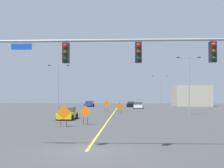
# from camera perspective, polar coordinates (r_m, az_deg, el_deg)

# --- Properties ---
(ground) EXTENTS (173.42, 173.42, 0.00)m
(ground) POSITION_cam_1_polar(r_m,az_deg,el_deg) (15.13, -5.14, -13.23)
(ground) COLOR #444447
(road_centre_stripe) EXTENTS (0.16, 96.34, 0.01)m
(road_centre_stripe) POSITION_cam_1_polar(r_m,az_deg,el_deg) (62.99, 0.95, -4.85)
(road_centre_stripe) COLOR yellow
(road_centre_stripe) RESTS_ON ground
(traffic_signal_assembly) EXTENTS (15.17, 0.44, 6.33)m
(traffic_signal_assembly) POSITION_cam_1_polar(r_m,az_deg,el_deg) (15.03, 12.36, 5.09)
(traffic_signal_assembly) COLOR gray
(traffic_signal_assembly) RESTS_ON ground
(street_lamp_near_right) EXTENTS (3.78, 0.24, 8.34)m
(street_lamp_near_right) POSITION_cam_1_polar(r_m,az_deg,el_deg) (51.63, -10.63, 0.10)
(street_lamp_near_right) COLOR gray
(street_lamp_near_right) RESTS_ON ground
(street_lamp_mid_right) EXTENTS (3.51, 0.24, 8.62)m
(street_lamp_mid_right) POSITION_cam_1_polar(r_m,az_deg,el_deg) (43.75, 15.04, 0.71)
(street_lamp_mid_right) COLOR gray
(street_lamp_mid_right) RESTS_ON ground
(street_lamp_mid_left) EXTENTS (4.46, 0.24, 8.32)m
(street_lamp_mid_left) POSITION_cam_1_polar(r_m,az_deg,el_deg) (80.23, 9.54, -0.69)
(street_lamp_mid_left) COLOR gray
(street_lamp_mid_left) RESTS_ON ground
(construction_sign_right_shoulder) EXTENTS (1.20, 0.28, 1.86)m
(construction_sign_right_shoulder) POSITION_cam_1_polar(r_m,az_deg,el_deg) (43.84, 1.51, -4.48)
(construction_sign_right_shoulder) COLOR orange
(construction_sign_right_shoulder) RESTS_ON ground
(construction_sign_left_lane) EXTENTS (1.22, 0.14, 1.93)m
(construction_sign_left_lane) POSITION_cam_1_polar(r_m,az_deg,el_deg) (50.42, -1.13, -4.12)
(construction_sign_left_lane) COLOR orange
(construction_sign_left_lane) RESTS_ON ground
(construction_sign_left_shoulder) EXTENTS (1.32, 0.09, 2.01)m
(construction_sign_left_shoulder) POSITION_cam_1_polar(r_m,az_deg,el_deg) (26.43, -9.58, -5.73)
(construction_sign_left_shoulder) COLOR orange
(construction_sign_left_shoulder) RESTS_ON ground
(construction_sign_right_lane) EXTENTS (1.13, 0.20, 1.88)m
(construction_sign_right_lane) POSITION_cam_1_polar(r_m,az_deg,el_deg) (28.14, -5.29, -5.67)
(construction_sign_right_lane) COLOR orange
(construction_sign_right_lane) RESTS_ON ground
(car_black_approaching) EXTENTS (2.00, 3.87, 1.34)m
(car_black_approaching) POSITION_cam_1_polar(r_m,az_deg,el_deg) (70.76, 3.74, -4.04)
(car_black_approaching) COLOR black
(car_black_approaching) RESTS_ON ground
(car_blue_passing) EXTENTS (2.16, 3.90, 1.43)m
(car_blue_passing) POSITION_cam_1_polar(r_m,az_deg,el_deg) (71.72, -4.54, -3.98)
(car_blue_passing) COLOR #1E389E
(car_blue_passing) RESTS_ON ground
(car_yellow_far) EXTENTS (2.02, 4.04, 1.43)m
(car_yellow_far) POSITION_cam_1_polar(r_m,az_deg,el_deg) (34.78, -8.86, -5.89)
(car_yellow_far) COLOR gold
(car_yellow_far) RESTS_ON ground
(car_white_mid) EXTENTS (2.21, 4.22, 1.40)m
(car_white_mid) POSITION_cam_1_polar(r_m,az_deg,el_deg) (62.33, 5.19, -4.25)
(car_white_mid) COLOR white
(car_white_mid) RESTS_ON ground
(roadside_building_east) EXTENTS (8.95, 8.97, 5.37)m
(roadside_building_east) POSITION_cam_1_polar(r_m,az_deg,el_deg) (78.97, 15.47, -2.29)
(roadside_building_east) COLOR #B2A893
(roadside_building_east) RESTS_ON ground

